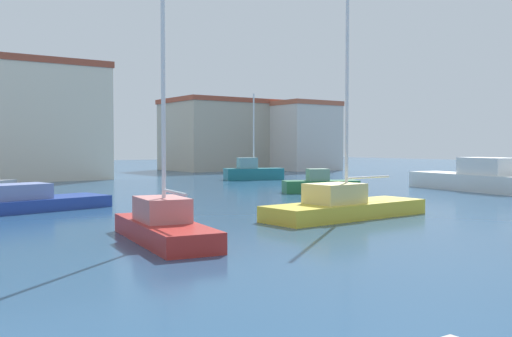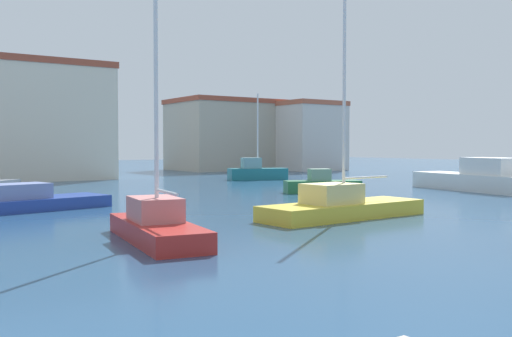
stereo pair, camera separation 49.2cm
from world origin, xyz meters
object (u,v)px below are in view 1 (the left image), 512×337
Objects in this scene: sailboat_yellow_far_left at (344,205)px; sailboat_red_mid_harbor at (164,224)px; motorboat_white_center_channel at (476,179)px; motorboat_blue_near_pier at (15,202)px; sailboat_teal_inner_mooring at (253,172)px; motorboat_green_far_right at (320,185)px.

sailboat_red_mid_harbor is at bearing -173.12° from sailboat_yellow_far_left.
sailboat_yellow_far_left is at bearing -162.32° from motorboat_white_center_channel.
motorboat_white_center_channel reaches higher than motorboat_blue_near_pier.
motorboat_white_center_channel is (23.42, 5.91, 0.23)m from sailboat_red_mid_harbor.
sailboat_teal_inner_mooring is 24.20m from motorboat_blue_near_pier.
motorboat_green_far_right is 11.57m from sailboat_yellow_far_left.
sailboat_teal_inner_mooring is (4.06, 12.62, 0.18)m from motorboat_green_far_right.
sailboat_red_mid_harbor is 10.23m from motorboat_blue_near_pier.
sailboat_yellow_far_left is at bearing -116.85° from sailboat_teal_inner_mooring.
sailboat_red_mid_harbor is 29.60m from sailboat_teal_inner_mooring.
motorboat_green_far_right is 13.26m from sailboat_teal_inner_mooring.
sailboat_red_mid_harbor is 1.76× the size of motorboat_green_far_right.
motorboat_green_far_right is 0.52× the size of sailboat_yellow_far_left.
sailboat_yellow_far_left is (7.84, 0.95, -0.02)m from sailboat_red_mid_harbor.
motorboat_blue_near_pier is (-9.55, 9.14, -0.08)m from sailboat_yellow_far_left.
motorboat_blue_near_pier is at bearing -179.74° from motorboat_green_far_right.
sailboat_teal_inner_mooring reaches higher than motorboat_green_far_right.
motorboat_white_center_channel is 2.02× the size of motorboat_green_far_right.
motorboat_green_far_right reaches higher than motorboat_blue_near_pier.
sailboat_yellow_far_left is (-11.05, -21.84, -0.17)m from sailboat_teal_inner_mooring.
motorboat_blue_near_pier is at bearing 99.63° from sailboat_red_mid_harbor.
motorboat_white_center_channel is 16.36m from sailboat_yellow_far_left.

